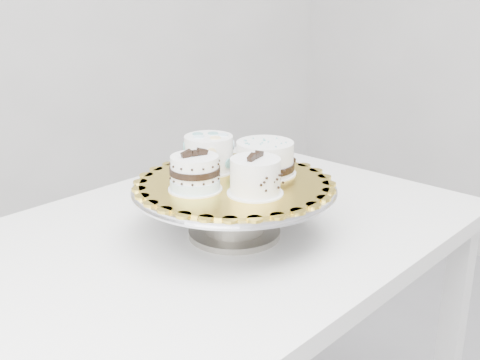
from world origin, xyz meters
TOP-DOWN VIEW (x-y plane):
  - table at (-0.03, 0.14)m, footprint 1.24×0.94m
  - cake_stand at (0.00, 0.09)m, footprint 0.39×0.39m
  - cake_board at (0.00, 0.09)m, footprint 0.42×0.42m
  - cake_swirl at (-0.01, 0.02)m, footprint 0.12×0.12m
  - cake_banded at (-0.08, 0.10)m, footprint 0.10×0.10m
  - cake_dots at (0.00, 0.18)m, footprint 0.12×0.12m
  - cake_ribbon at (0.08, 0.10)m, footprint 0.13×0.13m

SIDE VIEW (x-z plane):
  - table at x=-0.03m, z-range 0.29..1.04m
  - cake_stand at x=0.00m, z-range 0.77..0.88m
  - cake_board at x=0.00m, z-range 0.86..0.86m
  - cake_banded at x=-0.08m, z-range 0.85..0.93m
  - cake_ribbon at x=0.08m, z-range 0.86..0.93m
  - cake_swirl at x=-0.01m, z-range 0.85..0.93m
  - cake_dots at x=0.00m, z-range 0.86..0.93m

